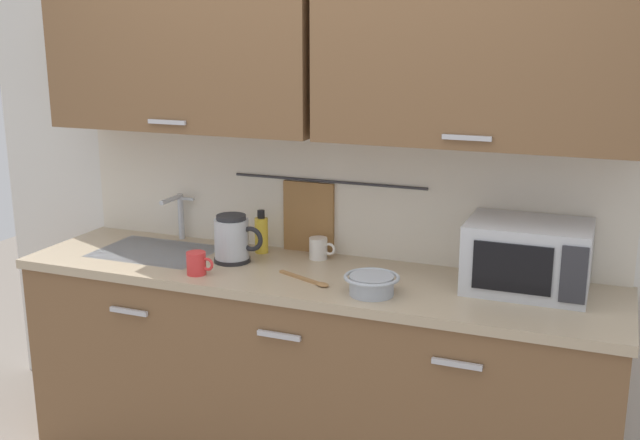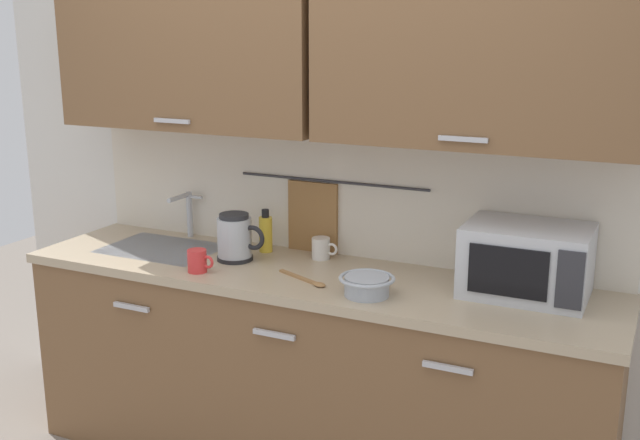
# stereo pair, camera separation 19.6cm
# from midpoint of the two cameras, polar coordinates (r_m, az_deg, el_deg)

# --- Properties ---
(counter_unit) EXTENTS (2.53, 0.64, 0.90)m
(counter_unit) POSITION_cam_midpoint_polar(r_m,az_deg,el_deg) (3.32, 0.80, -11.21)
(counter_unit) COLOR brown
(counter_unit) RESTS_ON ground
(back_wall_assembly) EXTENTS (3.70, 0.41, 2.50)m
(back_wall_assembly) POSITION_cam_midpoint_polar(r_m,az_deg,el_deg) (3.23, 2.75, 7.81)
(back_wall_assembly) COLOR silver
(back_wall_assembly) RESTS_ON ground
(sink_faucet) EXTENTS (0.09, 0.17, 0.22)m
(sink_faucet) POSITION_cam_midpoint_polar(r_m,az_deg,el_deg) (3.67, -8.49, 0.85)
(sink_faucet) COLOR #B2B5BA
(sink_faucet) RESTS_ON counter_unit
(microwave) EXTENTS (0.46, 0.35, 0.27)m
(microwave) POSITION_cam_midpoint_polar(r_m,az_deg,el_deg) (2.98, 17.12, -2.95)
(microwave) COLOR silver
(microwave) RESTS_ON counter_unit
(electric_kettle) EXTENTS (0.23, 0.16, 0.21)m
(electric_kettle) POSITION_cam_midpoint_polar(r_m,az_deg,el_deg) (3.29, -4.69, -1.35)
(electric_kettle) COLOR black
(electric_kettle) RESTS_ON counter_unit
(dish_soap_bottle) EXTENTS (0.06, 0.06, 0.20)m
(dish_soap_bottle) POSITION_cam_midpoint_polar(r_m,az_deg,el_deg) (3.42, -2.48, -1.00)
(dish_soap_bottle) COLOR yellow
(dish_soap_bottle) RESTS_ON counter_unit
(mug_near_sink) EXTENTS (0.12, 0.08, 0.09)m
(mug_near_sink) POSITION_cam_midpoint_polar(r_m,az_deg,el_deg) (3.17, -7.44, -3.09)
(mug_near_sink) COLOR red
(mug_near_sink) RESTS_ON counter_unit
(mixing_bowl) EXTENTS (0.21, 0.21, 0.08)m
(mixing_bowl) POSITION_cam_midpoint_polar(r_m,az_deg,el_deg) (2.88, 5.50, -4.86)
(mixing_bowl) COLOR #A5ADB7
(mixing_bowl) RESTS_ON counter_unit
(mug_by_kettle) EXTENTS (0.12, 0.08, 0.09)m
(mug_by_kettle) POSITION_cam_midpoint_polar(r_m,az_deg,el_deg) (3.32, 1.80, -2.16)
(mug_by_kettle) COLOR silver
(mug_by_kettle) RESTS_ON counter_unit
(wooden_spoon) EXTENTS (0.26, 0.14, 0.01)m
(wooden_spoon) POSITION_cam_midpoint_polar(r_m,az_deg,el_deg) (3.03, 0.89, -4.57)
(wooden_spoon) COLOR #9E7042
(wooden_spoon) RESTS_ON counter_unit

